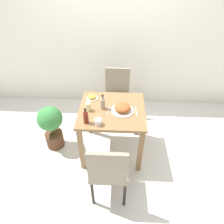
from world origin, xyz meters
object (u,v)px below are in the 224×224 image
condiment_bottle (86,117)px  potted_plant_left (51,125)px  chair_far (117,93)px  chair_near (109,170)px  food_plate (122,108)px  sauce_bottle (103,103)px  side_plate (92,97)px  juice_glass (88,107)px  drink_cup (98,122)px

condiment_bottle → potted_plant_left: condiment_bottle is taller
chair_far → potted_plant_left: (-0.92, -0.72, -0.10)m
chair_far → chair_near: bearing=-91.7°
condiment_bottle → potted_plant_left: bearing=151.5°
chair_far → food_plate: 0.85m
food_plate → potted_plant_left: bearing=175.9°
chair_near → condiment_bottle: (-0.29, 0.48, 0.32)m
chair_far → sauce_bottle: (-0.17, -0.75, 0.32)m
chair_far → side_plate: 0.69m
chair_far → potted_plant_left: chair_far is taller
juice_glass → condiment_bottle: condiment_bottle is taller
juice_glass → condiment_bottle: (0.01, -0.24, 0.03)m
potted_plant_left → chair_far: bearing=38.1°
side_plate → condiment_bottle: 0.50m
chair_far → food_plate: bearing=-83.8°
side_plate → drink_cup: (0.14, -0.52, 0.01)m
sauce_bottle → drink_cup: bearing=-94.9°
chair_far → drink_cup: chair_far is taller
chair_near → juice_glass: size_ratio=8.17×
potted_plant_left → condiment_bottle: bearing=-28.5°
sauce_bottle → juice_glass: bearing=-165.5°
sauce_bottle → condiment_bottle: bearing=-121.3°
chair_near → potted_plant_left: bearing=-42.2°
condiment_bottle → potted_plant_left: (-0.58, 0.32, -0.43)m
side_plate → sauce_bottle: 0.27m
chair_far → drink_cup: (-0.19, -1.06, 0.28)m
food_plate → juice_glass: juice_glass is taller
food_plate → condiment_bottle: condiment_bottle is taller
chair_near → food_plate: (0.13, 0.72, 0.28)m
drink_cup → sauce_bottle: (0.03, 0.31, 0.04)m
potted_plant_left → sauce_bottle: bearing=-2.3°
side_plate → juice_glass: juice_glass is taller
juice_glass → food_plate: bearing=0.8°
food_plate → sauce_bottle: sauce_bottle is taller
food_plate → potted_plant_left: food_plate is taller
condiment_bottle → food_plate: bearing=29.9°
chair_near → drink_cup: 0.55m
chair_near → chair_far: size_ratio=1.00×
juice_glass → condiment_bottle: size_ratio=0.53×
chair_near → food_plate: chair_near is taller
chair_near → juice_glass: 0.83m
food_plate → sauce_bottle: bearing=170.7°
chair_near → juice_glass: bearing=-67.0°
chair_near → sauce_bottle: sauce_bottle is taller
side_plate → drink_cup: 0.54m
drink_cup → side_plate: bearing=105.1°
side_plate → potted_plant_left: bearing=-163.1°
sauce_bottle → side_plate: bearing=128.8°
food_plate → juice_glass: size_ratio=2.61×
chair_far → potted_plant_left: bearing=-141.9°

